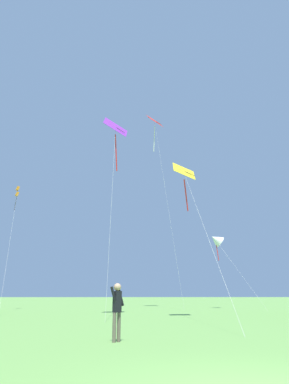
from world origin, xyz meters
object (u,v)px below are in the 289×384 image
(kite_purple_streamer, at_px, (116,137))
(kite_red_high, at_px, (155,129))
(kite_orange_box, at_px, (17,193))
(kite_white_distant, at_px, (216,239))
(person_near_tree, at_px, (117,306))
(kite_yellow_diamond, at_px, (185,179))

(kite_purple_streamer, height_order, kite_red_high, kite_red_high)
(kite_orange_box, bearing_deg, kite_red_high, 16.49)
(kite_red_high, distance_m, kite_orange_box, 18.85)
(kite_purple_streamer, xyz_separation_m, kite_red_high, (4.28, 14.04, 8.16))
(kite_red_high, bearing_deg, kite_orange_box, -163.51)
(kite_red_high, bearing_deg, kite_white_distant, -10.45)
(kite_red_high, relative_size, person_near_tree, 13.27)
(kite_yellow_diamond, height_order, kite_white_distant, kite_yellow_diamond)
(kite_purple_streamer, height_order, kite_white_distant, kite_purple_streamer)
(kite_red_high, relative_size, kite_white_distant, 2.88)
(kite_orange_box, bearing_deg, kite_purple_streamer, -41.21)
(kite_purple_streamer, relative_size, kite_orange_box, 1.26)
(kite_purple_streamer, bearing_deg, kite_yellow_diamond, -26.19)
(kite_red_high, height_order, kite_orange_box, kite_red_high)
(kite_red_high, distance_m, person_near_tree, 34.78)
(kite_orange_box, distance_m, kite_white_distant, 22.65)
(kite_purple_streamer, relative_size, kite_white_distant, 1.89)
(kite_red_high, relative_size, kite_orange_box, 1.91)
(kite_purple_streamer, xyz_separation_m, kite_white_distant, (11.09, 12.78, -6.44))
(kite_purple_streamer, bearing_deg, person_near_tree, -85.86)
(kite_yellow_diamond, distance_m, kite_white_distant, 16.54)
(kite_purple_streamer, bearing_deg, kite_orange_box, 138.79)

